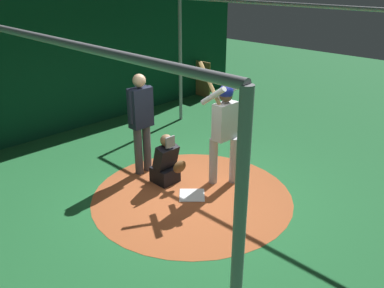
# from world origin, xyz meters

# --- Properties ---
(ground_plane) EXTENTS (27.58, 27.58, 0.00)m
(ground_plane) POSITION_xyz_m (0.00, 0.00, 0.00)
(ground_plane) COLOR #216633
(dirt_circle) EXTENTS (3.35, 3.35, 0.01)m
(dirt_circle) POSITION_xyz_m (0.00, 0.00, 0.00)
(dirt_circle) COLOR #AD562D
(dirt_circle) RESTS_ON ground
(home_plate) EXTENTS (0.59, 0.59, 0.01)m
(home_plate) POSITION_xyz_m (0.00, 0.00, 0.01)
(home_plate) COLOR white
(home_plate) RESTS_ON dirt_circle
(batter) EXTENTS (0.68, 0.49, 2.13)m
(batter) POSITION_xyz_m (0.04, 0.73, 1.09)
(batter) COLOR #BCBCC0
(batter) RESTS_ON ground
(catcher) EXTENTS (0.58, 0.40, 0.92)m
(catcher) POSITION_xyz_m (-0.66, 0.03, 0.36)
(catcher) COLOR black
(catcher) RESTS_ON ground
(umpire) EXTENTS (0.23, 0.49, 1.87)m
(umpire) POSITION_xyz_m (-1.29, -0.00, 1.06)
(umpire) COLOR #4C4C51
(umpire) RESTS_ON ground
(back_wall) EXTENTS (0.22, 11.58, 3.65)m
(back_wall) POSITION_xyz_m (-4.32, 0.00, 1.84)
(back_wall) COLOR #0C3D26
(back_wall) RESTS_ON ground
(cage_frame) EXTENTS (5.90, 5.11, 2.96)m
(cage_frame) POSITION_xyz_m (0.00, 0.00, 2.10)
(cage_frame) COLOR gray
(cage_frame) RESTS_ON ground
(bat_rack) EXTENTS (0.82, 0.16, 1.05)m
(bat_rack) POSITION_xyz_m (-4.07, 4.44, 0.49)
(bat_rack) COLOR olive
(bat_rack) RESTS_ON ground
(baseball_0) EXTENTS (0.07, 0.07, 0.07)m
(baseball_0) POSITION_xyz_m (0.14, 0.89, 0.04)
(baseball_0) COLOR white
(baseball_0) RESTS_ON dirt_circle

